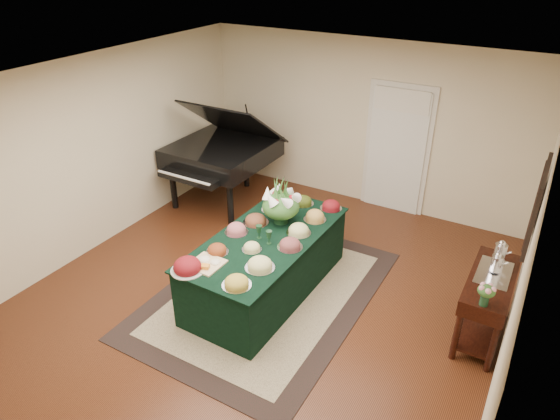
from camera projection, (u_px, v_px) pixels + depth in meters
The scene contains 14 objects.
ground at pixel (268, 291), 6.41m from camera, with size 6.00×6.00×0.00m, color black.
area_rug at pixel (267, 293), 6.37m from camera, with size 2.40×3.36×0.01m.
kitchen_doorway at pixel (397, 151), 7.91m from camera, with size 1.05×0.07×2.10m.
buffet_table at pixel (267, 264), 6.25m from camera, with size 1.17×2.39×0.80m.
food_platters at pixel (266, 233), 6.04m from camera, with size 1.09×2.41×0.14m.
cutting_board at pixel (207, 261), 5.54m from camera, with size 0.36×0.36×0.10m.
green_goblets at pixel (264, 234), 5.93m from camera, with size 0.24×0.12×0.18m.
floral_centerpiece at pixel (281, 202), 6.23m from camera, with size 0.49×0.49×0.49m.
grand_piano at pixel (222, 152), 8.17m from camera, with size 1.59×1.78×1.80m.
wicker_basket at pixel (276, 215), 7.94m from camera, with size 0.38×0.38×0.24m, color #A47242.
mahogany_sideboard at pixel (489, 291), 5.40m from camera, with size 0.45×1.18×0.82m.
tea_service at pixel (498, 260), 5.39m from camera, with size 0.34×0.58×0.30m.
pink_bouquet at pixel (486, 291), 4.83m from camera, with size 0.19×0.19×0.25m.
wall_painting at pixel (537, 205), 4.76m from camera, with size 0.05×0.95×0.75m.
Camera 1 is at (2.69, -4.36, 4.00)m, focal length 32.00 mm.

